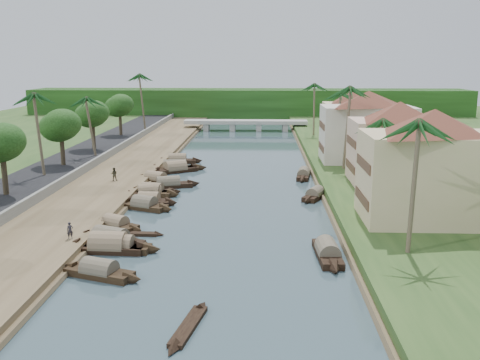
{
  "coord_description": "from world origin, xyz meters",
  "views": [
    {
      "loc": [
        3.69,
        -50.05,
        15.48
      ],
      "look_at": [
        1.21,
        10.64,
        2.0
      ],
      "focal_mm": 40.0,
      "sensor_mm": 36.0,
      "label": 1
    }
  ],
  "objects_px": {
    "bridge": "(246,123)",
    "person_near": "(70,230)",
    "building_near": "(431,165)",
    "sampan_0": "(99,272)",
    "sampan_1": "(108,246)"
  },
  "relations": [
    {
      "from": "bridge",
      "to": "person_near",
      "type": "distance_m",
      "value": 80.48
    },
    {
      "from": "building_near",
      "to": "sampan_1",
      "type": "xyz_separation_m",
      "value": [
        -28.01,
        -6.25,
        -5.96
      ]
    },
    {
      "from": "building_near",
      "to": "sampan_1",
      "type": "distance_m",
      "value": 29.31
    },
    {
      "from": "sampan_0",
      "to": "sampan_1",
      "type": "height_order",
      "value": "sampan_1"
    },
    {
      "from": "bridge",
      "to": "sampan_1",
      "type": "height_order",
      "value": "bridge"
    },
    {
      "from": "building_near",
      "to": "sampan_1",
      "type": "relative_size",
      "value": 1.73
    },
    {
      "from": "building_near",
      "to": "person_near",
      "type": "bearing_deg",
      "value": -170.06
    },
    {
      "from": "building_near",
      "to": "sampan_0",
      "type": "relative_size",
      "value": 2.0
    },
    {
      "from": "bridge",
      "to": "person_near",
      "type": "height_order",
      "value": "bridge"
    },
    {
      "from": "sampan_1",
      "to": "bridge",
      "type": "bearing_deg",
      "value": 85.97
    },
    {
      "from": "sampan_0",
      "to": "bridge",
      "type": "bearing_deg",
      "value": 104.05
    },
    {
      "from": "bridge",
      "to": "sampan_1",
      "type": "relative_size",
      "value": 3.26
    },
    {
      "from": "sampan_0",
      "to": "person_near",
      "type": "height_order",
      "value": "person_near"
    },
    {
      "from": "sampan_0",
      "to": "person_near",
      "type": "xyz_separation_m",
      "value": [
        -4.32,
        6.17,
        1.12
      ]
    },
    {
      "from": "building_near",
      "to": "sampan_1",
      "type": "height_order",
      "value": "building_near"
    }
  ]
}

